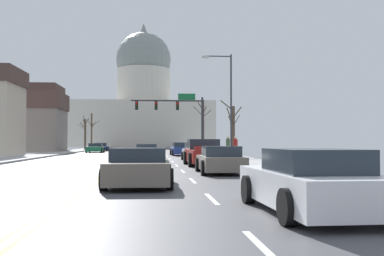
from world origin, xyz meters
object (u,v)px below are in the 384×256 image
(sedan_oncoming_00, at_px, (95,148))
(sedan_oncoming_01, at_px, (101,147))
(sedan_near_05, at_px, (139,168))
(sedan_near_06, at_px, (309,183))
(sedan_near_04, at_px, (220,161))
(pickup_truck_near_03, at_px, (204,154))
(sedan_near_00, at_px, (181,149))
(pedestrian_00, at_px, (228,145))
(sedan_near_02, at_px, (196,152))
(pedestrian_01, at_px, (235,146))
(street_lamp_right, at_px, (227,96))
(signal_gantry, at_px, (176,110))
(sedan_near_01, at_px, (146,151))

(sedan_oncoming_00, relative_size, sedan_oncoming_01, 1.02)
(sedan_near_05, relative_size, sedan_near_06, 0.94)
(sedan_near_04, height_order, sedan_near_05, sedan_near_05)
(pickup_truck_near_03, bearing_deg, sedan_near_00, 90.27)
(sedan_near_06, relative_size, pedestrian_00, 2.67)
(sedan_near_02, xyz_separation_m, sedan_near_04, (-0.21, -13.45, -0.04))
(sedan_near_04, height_order, sedan_oncoming_01, sedan_near_04)
(sedan_oncoming_01, bearing_deg, pickup_truck_near_03, -75.61)
(sedan_near_05, xyz_separation_m, pedestrian_00, (7.10, 25.19, 0.53))
(sedan_near_06, xyz_separation_m, pedestrian_01, (3.35, 26.14, 0.46))
(street_lamp_right, relative_size, sedan_oncoming_01, 1.76)
(pickup_truck_near_03, height_order, sedan_oncoming_00, pickup_truck_near_03)
(pickup_truck_near_03, xyz_separation_m, sedan_near_06, (0.02, -17.91, -0.10))
(signal_gantry, relative_size, sedan_near_02, 1.74)
(sedan_near_05, xyz_separation_m, sedan_oncoming_00, (-6.60, 43.91, -0.03))
(sedan_near_06, bearing_deg, sedan_near_00, 90.17)
(sedan_near_00, height_order, sedan_near_02, sedan_near_00)
(sedan_near_00, distance_m, sedan_oncoming_00, 15.91)
(sedan_near_00, height_order, sedan_near_01, sedan_near_00)
(sedan_near_05, bearing_deg, pickup_truck_near_03, 73.93)
(street_lamp_right, bearing_deg, pedestrian_01, -16.19)
(pickup_truck_near_03, bearing_deg, sedan_near_05, -106.07)
(sedan_near_02, distance_m, pedestrian_00, 7.15)
(sedan_oncoming_00, xyz_separation_m, pedestrian_00, (13.71, -18.71, 0.56))
(sedan_near_02, bearing_deg, pickup_truck_near_03, -91.24)
(street_lamp_right, relative_size, pedestrian_00, 4.67)
(sedan_near_02, relative_size, pickup_truck_near_03, 0.85)
(signal_gantry, bearing_deg, sedan_near_02, -88.14)
(sedan_near_01, distance_m, sedan_oncoming_01, 28.55)
(sedan_near_05, height_order, pedestrian_00, pedestrian_00)
(sedan_near_05, xyz_separation_m, sedan_near_06, (3.52, -5.74, 0.02))
(pickup_truck_near_03, distance_m, pedestrian_00, 13.52)
(sedan_near_01, relative_size, pedestrian_01, 2.65)
(street_lamp_right, relative_size, sedan_near_05, 1.86)
(sedan_near_04, distance_m, pedestrian_00, 20.04)
(sedan_oncoming_00, xyz_separation_m, pedestrian_01, (13.48, -23.50, 0.50))
(pickup_truck_near_03, bearing_deg, sedan_near_04, -90.56)
(sedan_oncoming_00, xyz_separation_m, sedan_oncoming_01, (-0.26, 8.70, 0.01))
(sedan_near_04, relative_size, pedestrian_00, 2.46)
(sedan_near_06, bearing_deg, sedan_near_04, 90.42)
(sedan_oncoming_00, bearing_deg, sedan_near_05, -81.45)
(sedan_oncoming_01, bearing_deg, pedestrian_01, -66.88)
(sedan_near_00, bearing_deg, street_lamp_right, -75.40)
(pedestrian_00, bearing_deg, pickup_truck_near_03, -105.43)
(sedan_near_06, bearing_deg, sedan_near_05, 121.54)
(sedan_oncoming_00, distance_m, sedan_oncoming_01, 8.70)
(sedan_oncoming_01, bearing_deg, street_lamp_right, -67.69)
(sedan_near_02, bearing_deg, sedan_near_05, -100.91)
(sedan_oncoming_01, relative_size, pedestrian_00, 2.65)
(sedan_oncoming_01, height_order, pedestrian_00, pedestrian_00)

